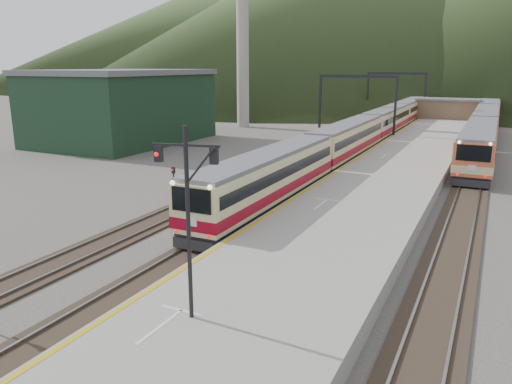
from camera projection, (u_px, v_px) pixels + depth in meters
The scene contains 16 objects.
track_main at pixel (343, 163), 47.43m from camera, with size 2.60×200.00×0.23m.
track_far at pixel (294, 159), 49.54m from camera, with size 2.60×200.00×0.23m.
track_second at pixel (474, 174), 42.59m from camera, with size 2.60×200.00×0.23m.
platform at pixel (400, 167), 43.22m from camera, with size 8.00×100.00×1.00m, color gray.
gantry_near at pixel (357, 95), 60.36m from camera, with size 9.55×0.25×8.00m.
gantry_far at pixel (396, 87), 82.17m from camera, with size 9.55×0.25×8.00m.
warehouse at pixel (123, 106), 59.92m from camera, with size 14.50×20.50×8.60m.
smokestack at pixel (243, 23), 72.21m from camera, with size 1.80×1.80×30.00m, color #9E998E.
station_shed at pixel (447, 108), 77.61m from camera, with size 9.40×4.40×3.10m.
hill_a at pixel (355, 8), 187.78m from camera, with size 180.00×180.00×60.00m, color #324922.
hill_d at pixel (232, 30), 265.74m from camera, with size 200.00×200.00×55.00m, color #324922.
main_train at pixel (370, 131), 56.11m from camera, with size 2.67×73.31×3.26m.
second_train at pixel (486, 123), 62.88m from camera, with size 2.91×59.70×3.55m.
signal_mast at pixel (188, 204), 15.59m from camera, with size 2.16×0.63×6.35m.
short_signal_b at pixel (267, 164), 39.59m from camera, with size 0.26×0.22×2.27m.
short_signal_c at pixel (174, 179), 34.61m from camera, with size 0.23×0.17×2.27m.
Camera 1 is at (12.81, -5.61, 9.11)m, focal length 35.00 mm.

